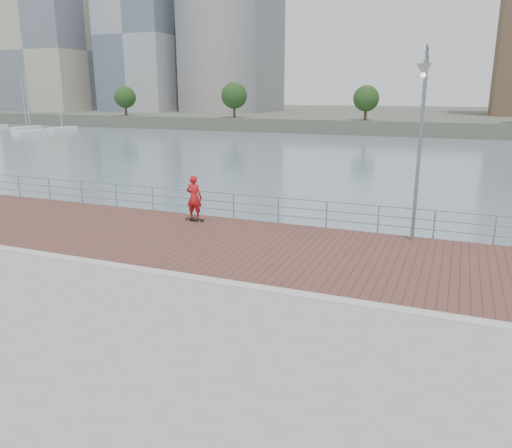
% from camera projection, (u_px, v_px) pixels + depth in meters
% --- Properties ---
extents(water, '(400.00, 400.00, 0.00)m').
position_uv_depth(water, '(231.00, 347.00, 14.80)').
color(water, slate).
rests_on(water, ground).
extents(seawall, '(40.00, 24.00, 2.00)m').
position_uv_depth(seawall, '(126.00, 416.00, 10.06)').
color(seawall, gray).
rests_on(seawall, ground).
extents(brick_lane, '(40.00, 6.80, 0.02)m').
position_uv_depth(brick_lane, '(273.00, 249.00, 17.50)').
color(brick_lane, brown).
rests_on(brick_lane, seawall).
extents(curb, '(40.00, 0.40, 0.06)m').
position_uv_depth(curb, '(230.00, 283.00, 14.27)').
color(curb, '#B7B5AD').
rests_on(curb, seawall).
extents(far_shore, '(320.00, 95.00, 2.50)m').
position_uv_depth(far_shore, '(438.00, 117.00, 124.13)').
color(far_shore, '#4C5142').
rests_on(far_shore, ground).
extents(guardrail, '(39.06, 0.06, 1.13)m').
position_uv_depth(guardrail, '(302.00, 209.00, 20.37)').
color(guardrail, '#8C9EA8').
rests_on(guardrail, brick_lane).
extents(street_lamp, '(0.48, 1.39, 6.55)m').
position_uv_depth(street_lamp, '(422.00, 113.00, 16.86)').
color(street_lamp, slate).
rests_on(street_lamp, brick_lane).
extents(skateboard, '(0.84, 0.26, 0.10)m').
position_uv_depth(skateboard, '(195.00, 219.00, 21.18)').
color(skateboard, black).
rests_on(skateboard, brick_lane).
extents(skateboarder, '(0.71, 0.49, 1.88)m').
position_uv_depth(skateboarder, '(194.00, 197.00, 20.93)').
color(skateboarder, red).
rests_on(skateboarder, skateboard).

